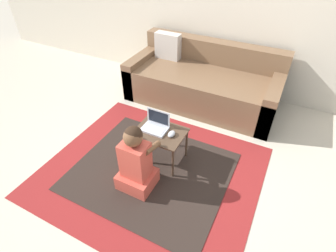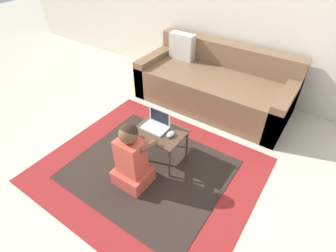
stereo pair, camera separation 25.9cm
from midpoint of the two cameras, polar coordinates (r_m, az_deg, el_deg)
The scene contains 8 objects.
ground_plane at distance 2.83m, azimuth -1.94°, elevation -8.11°, with size 16.00×16.00×0.00m, color beige.
wall_back at distance 3.72m, azimuth 12.48°, elevation 25.24°, with size 9.00×0.06×2.50m.
area_rug at distance 2.76m, azimuth -6.40°, elevation -9.88°, with size 2.13×1.82×0.01m.
couch at distance 3.67m, azimuth 5.60°, elevation 9.40°, with size 2.01×0.92×0.81m.
laptop_desk at distance 2.65m, azimuth -4.54°, elevation -2.18°, with size 0.50×0.38×0.38m.
laptop at distance 2.64m, azimuth -5.55°, elevation -0.13°, with size 0.25×0.17×0.19m.
computer_mouse at distance 2.55m, azimuth -2.01°, elevation -1.84°, with size 0.06×0.10×0.04m.
person_seated at distance 2.44m, azimuth -10.05°, elevation -7.94°, with size 0.33×0.38×0.72m.
Camera 1 is at (0.85, -1.75, 2.06)m, focal length 28.00 mm.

